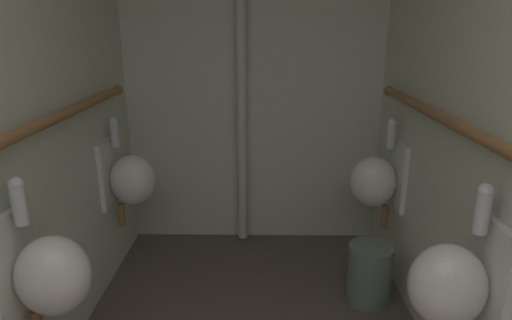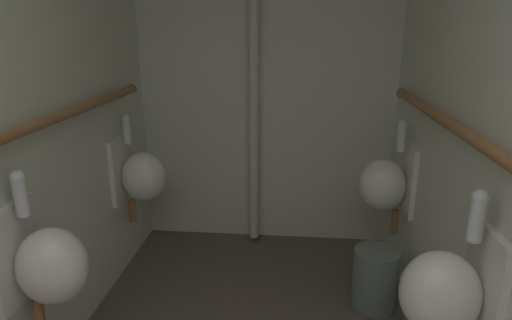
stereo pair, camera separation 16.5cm
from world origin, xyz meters
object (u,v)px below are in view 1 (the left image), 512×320
object	(u,v)px
standpipe_back_wall	(241,73)
urinal_left_far	(130,178)
urinal_right_far	(376,180)
waste_bin	(369,274)
urinal_left_mid	(48,273)
urinal_right_mid	(453,283)

from	to	relation	value
standpipe_back_wall	urinal_left_far	bearing A→B (deg)	-147.13
urinal_left_far	standpipe_back_wall	world-z (taller)	standpipe_back_wall
urinal_right_far	urinal_left_far	bearing A→B (deg)	179.61
urinal_right_far	waste_bin	xyz separation A→B (m)	(-0.08, -0.31, -0.50)
urinal_left_mid	waste_bin	size ratio (longest dim) A/B	2.02
urinal_left_mid	standpipe_back_wall	xyz separation A→B (m)	(0.72, 1.60, 0.63)
urinal_right_mid	standpipe_back_wall	size ratio (longest dim) A/B	0.29
standpipe_back_wall	waste_bin	xyz separation A→B (m)	(0.81, -0.79, -1.13)
standpipe_back_wall	waste_bin	distance (m)	1.60
standpipe_back_wall	waste_bin	bearing A→B (deg)	-44.17
urinal_right_far	standpipe_back_wall	bearing A→B (deg)	151.97
urinal_left_far	waste_bin	world-z (taller)	urinal_left_far
urinal_left_far	urinal_right_far	world-z (taller)	same
urinal_left_far	standpipe_back_wall	xyz separation A→B (m)	(0.72, 0.46, 0.63)
urinal_left_mid	urinal_right_far	xyz separation A→B (m)	(1.61, 1.12, 0.00)
urinal_right_far	urinal_left_mid	bearing A→B (deg)	-145.19
urinal_right_far	waste_bin	size ratio (longest dim) A/B	2.02
urinal_left_far	urinal_right_far	xyz separation A→B (m)	(1.61, -0.01, 0.00)
urinal_right_mid	waste_bin	xyz separation A→B (m)	(-0.08, 0.86, -0.50)
urinal_right_mid	waste_bin	world-z (taller)	urinal_right_mid
urinal_left_far	standpipe_back_wall	size ratio (longest dim) A/B	0.29
urinal_left_mid	urinal_right_mid	size ratio (longest dim) A/B	1.00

